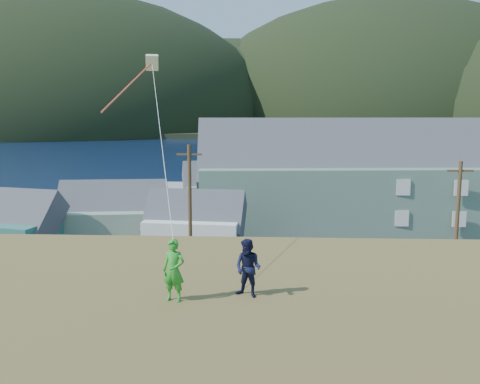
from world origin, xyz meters
name	(u,v)px	position (x,y,z in m)	size (l,w,h in m)	color
ground	(235,301)	(0.00, 0.00, 0.00)	(900.00, 900.00, 0.00)	#0A1638
grass_strip	(233,313)	(0.00, -2.00, 0.05)	(110.00, 8.00, 0.10)	#4C3D19
waterfront_lot	(245,236)	(0.00, 17.00, 0.06)	(72.00, 36.00, 0.12)	#28282B
wharf	(208,192)	(-6.00, 40.00, 0.45)	(26.00, 14.00, 0.90)	gray
far_shore	(264,124)	(0.00, 330.00, 1.00)	(900.00, 320.00, 2.00)	black
far_hills	(325,125)	(35.59, 279.38, 2.00)	(760.00, 265.00, 143.00)	black
lodge	(390,178)	(13.98, 20.94, 5.04)	(38.02, 13.29, 13.13)	slate
shed_teal	(8,226)	(-18.76, 9.33, 2.47)	(9.47, 7.58, 6.59)	#2D6A66
shed_palegreen_near	(113,216)	(-11.40, 13.43, 2.55)	(9.94, 6.92, 6.76)	gray
shed_white	(195,225)	(-3.84, 10.58, 2.44)	(8.38, 5.96, 6.35)	white
shed_palegreen_far	(230,188)	(-2.26, 28.75, 2.72)	(11.62, 8.15, 7.12)	slate
utility_poles	(193,225)	(-2.76, 1.50, 4.52)	(33.58, 0.24, 9.48)	#47331E
parked_cars	(155,217)	(-9.34, 21.17, 0.86)	(25.77, 11.98, 1.57)	slate
kite_flyer_green	(174,270)	(-0.34, -19.13, 7.97)	(0.56, 0.37, 1.54)	green
kite_flyer_navy	(248,268)	(1.46, -18.73, 7.93)	(0.71, 0.55, 1.46)	#121533
kite_rig	(149,68)	(-2.41, -11.88, 13.31)	(1.64, 4.05, 9.17)	beige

